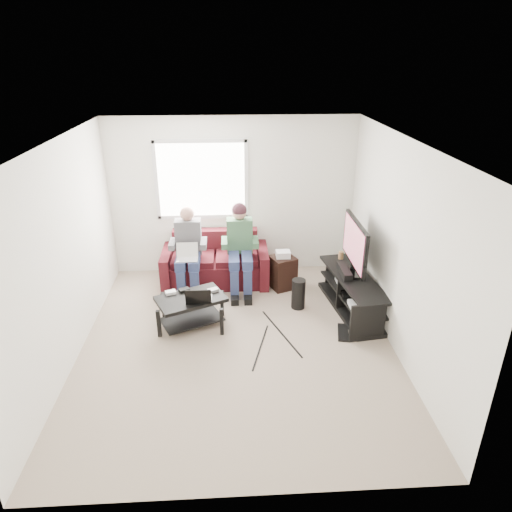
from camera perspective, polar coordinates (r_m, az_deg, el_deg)
The scene contains 26 objects.
floor at distance 6.08m, azimuth -2.37°, elevation -10.84°, with size 4.50×4.50×0.00m, color tan.
ceiling at distance 5.05m, azimuth -2.88°, elevation 14.06°, with size 4.50×4.50×0.00m, color white.
wall_back at distance 7.55m, azimuth -2.89°, elevation 7.35°, with size 4.50×4.50×0.00m, color white.
wall_front at distance 3.49m, azimuth -1.95°, elevation -14.61°, with size 4.50×4.50×0.00m, color white.
wall_left at distance 5.77m, azimuth -22.86°, elevation -0.06°, with size 4.50×4.50×0.00m, color white.
wall_right at distance 5.80m, azimuth 17.55°, elevation 0.89°, with size 4.50×4.50×0.00m, color white.
window at distance 7.46m, azimuth -6.83°, elevation 9.41°, with size 1.48×0.04×1.28m.
sofa at distance 7.50m, azimuth -5.08°, elevation -0.99°, with size 1.70×0.85×0.80m.
person_left at distance 7.10m, azimuth -8.48°, elevation 1.03°, with size 0.40×0.70×1.33m.
person_right at distance 7.06m, azimuth -2.02°, elevation 1.70°, with size 0.40×0.71×1.37m.
laptop_silver at distance 6.89m, azimuth -8.62°, elevation 0.04°, with size 0.32×0.22×0.24m, color silver, non-canonical shape.
coffee_table at distance 6.32m, azimuth -8.12°, elevation -6.07°, with size 1.04×0.87×0.45m.
laptop_black at distance 6.12m, azimuth -7.18°, elevation -4.51°, with size 0.34×0.24×0.24m, color black, non-canonical shape.
controller_a at distance 6.38m, azimuth -10.62°, elevation -4.50°, with size 0.14×0.09×0.04m, color silver.
controller_b at distance 6.42m, azimuth -8.96°, elevation -4.21°, with size 0.14×0.09×0.04m, color black.
controller_c at distance 6.36m, azimuth -5.39°, elevation -4.28°, with size 0.14×0.09×0.04m, color gray.
tv_stand at distance 6.82m, azimuth 11.94°, elevation -4.79°, with size 0.70×1.67×0.54m.
tv at distance 6.58m, azimuth 12.26°, elevation 1.40°, with size 0.12×1.10×0.81m.
soundbar at distance 6.72m, azimuth 10.99°, elevation -1.84°, with size 0.12×0.50×0.10m, color black.
drink_cup at distance 7.20m, azimuth 10.57°, elevation 0.10°, with size 0.08×0.08×0.12m, color #9A6E42.
console_white at distance 6.45m, azimuth 12.87°, elevation -5.93°, with size 0.30×0.22×0.06m, color silver.
console_grey at distance 7.04m, azimuth 11.40°, elevation -3.02°, with size 0.34×0.26×0.08m, color gray.
console_black at distance 6.74m, azimuth 12.10°, elevation -4.41°, with size 0.38×0.30×0.07m, color black.
subwoofer at distance 6.76m, azimuth 5.32°, elevation -4.73°, with size 0.20×0.20×0.46m, color black.
keyboard_floor at distance 6.37m, azimuth 10.83°, elevation -9.37°, with size 0.14×0.42×0.02m, color black.
end_table at distance 7.28m, azimuth 3.35°, elevation -1.92°, with size 0.36×0.36×0.63m.
Camera 1 is at (-0.04, -4.97, 3.49)m, focal length 32.00 mm.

